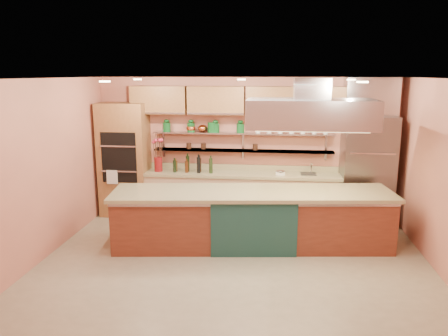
# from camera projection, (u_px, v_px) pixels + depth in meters

# --- Properties ---
(floor) EXTENTS (6.00, 5.00, 0.02)m
(floor) POSITION_uv_depth(u_px,v_px,m) (234.00, 263.00, 6.75)
(floor) COLOR tan
(floor) RESTS_ON ground
(ceiling) EXTENTS (6.00, 5.00, 0.02)m
(ceiling) POSITION_uv_depth(u_px,v_px,m) (235.00, 78.00, 6.16)
(ceiling) COLOR black
(ceiling) RESTS_ON wall_back
(wall_back) EXTENTS (6.00, 0.04, 2.80)m
(wall_back) POSITION_uv_depth(u_px,v_px,m) (246.00, 147.00, 8.88)
(wall_back) COLOR tan
(wall_back) RESTS_ON floor
(wall_front) EXTENTS (6.00, 0.04, 2.80)m
(wall_front) POSITION_uv_depth(u_px,v_px,m) (210.00, 236.00, 4.03)
(wall_front) COLOR tan
(wall_front) RESTS_ON floor
(wall_left) EXTENTS (0.04, 5.00, 2.80)m
(wall_left) POSITION_uv_depth(u_px,v_px,m) (43.00, 170.00, 6.79)
(wall_left) COLOR tan
(wall_left) RESTS_ON floor
(wall_right) EXTENTS (0.04, 5.00, 2.80)m
(wall_right) POSITION_uv_depth(u_px,v_px,m) (447.00, 180.00, 6.12)
(wall_right) COLOR tan
(wall_right) RESTS_ON floor
(oven_stack) EXTENTS (0.95, 0.64, 2.30)m
(oven_stack) POSITION_uv_depth(u_px,v_px,m) (125.00, 160.00, 8.90)
(oven_stack) COLOR #936035
(oven_stack) RESTS_ON floor
(refrigerator) EXTENTS (0.95, 0.72, 2.10)m
(refrigerator) POSITION_uv_depth(u_px,v_px,m) (367.00, 171.00, 8.35)
(refrigerator) COLOR slate
(refrigerator) RESTS_ON floor
(back_counter) EXTENTS (3.84, 0.64, 0.93)m
(back_counter) POSITION_uv_depth(u_px,v_px,m) (242.00, 195.00, 8.79)
(back_counter) COLOR tan
(back_counter) RESTS_ON floor
(wall_shelf_lower) EXTENTS (3.60, 0.26, 0.03)m
(wall_shelf_lower) POSITION_uv_depth(u_px,v_px,m) (243.00, 151.00, 8.77)
(wall_shelf_lower) COLOR #A7A9AE
(wall_shelf_lower) RESTS_ON wall_back
(wall_shelf_upper) EXTENTS (3.60, 0.26, 0.03)m
(wall_shelf_upper) POSITION_uv_depth(u_px,v_px,m) (243.00, 133.00, 8.70)
(wall_shelf_upper) COLOR #A7A9AE
(wall_shelf_upper) RESTS_ON wall_back
(upper_cabinets) EXTENTS (4.60, 0.36, 0.55)m
(upper_cabinets) POSITION_uv_depth(u_px,v_px,m) (246.00, 101.00, 8.50)
(upper_cabinets) COLOR #936035
(upper_cabinets) RESTS_ON wall_back
(range_hood) EXTENTS (2.00, 1.00, 0.45)m
(range_hood) POSITION_uv_depth(u_px,v_px,m) (311.00, 114.00, 6.88)
(range_hood) COLOR #A7A9AE
(range_hood) RESTS_ON ceiling
(ceiling_downlights) EXTENTS (4.00, 2.80, 0.02)m
(ceiling_downlights) POSITION_uv_depth(u_px,v_px,m) (236.00, 80.00, 6.36)
(ceiling_downlights) COLOR #FFE5A5
(ceiling_downlights) RESTS_ON ceiling
(island) EXTENTS (4.65, 1.51, 0.95)m
(island) POSITION_uv_depth(u_px,v_px,m) (252.00, 218.00, 7.36)
(island) COLOR brown
(island) RESTS_ON floor
(flower_vase) EXTENTS (0.21, 0.21, 0.29)m
(flower_vase) POSITION_uv_depth(u_px,v_px,m) (158.00, 164.00, 8.80)
(flower_vase) COLOR maroon
(flower_vase) RESTS_ON back_counter
(oil_bottle_cluster) EXTENTS (0.87, 0.32, 0.27)m
(oil_bottle_cluster) POSITION_uv_depth(u_px,v_px,m) (193.00, 165.00, 8.73)
(oil_bottle_cluster) COLOR black
(oil_bottle_cluster) RESTS_ON back_counter
(kitchen_scale) EXTENTS (0.18, 0.14, 0.10)m
(kitchen_scale) POSITION_uv_depth(u_px,v_px,m) (280.00, 172.00, 8.55)
(kitchen_scale) COLOR silver
(kitchen_scale) RESTS_ON back_counter
(bar_faucet) EXTENTS (0.04, 0.04, 0.23)m
(bar_faucet) POSITION_uv_depth(u_px,v_px,m) (311.00, 168.00, 8.57)
(bar_faucet) COLOR silver
(bar_faucet) RESTS_ON back_counter
(copper_kettle) EXTENTS (0.23, 0.23, 0.15)m
(copper_kettle) POSITION_uv_depth(u_px,v_px,m) (202.00, 128.00, 8.77)
(copper_kettle) COLOR #C2582C
(copper_kettle) RESTS_ON wall_shelf_upper
(green_canister) EXTENTS (0.18, 0.18, 0.20)m
(green_canister) POSITION_uv_depth(u_px,v_px,m) (212.00, 127.00, 8.74)
(green_canister) COLOR #104C1C
(green_canister) RESTS_ON wall_shelf_upper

